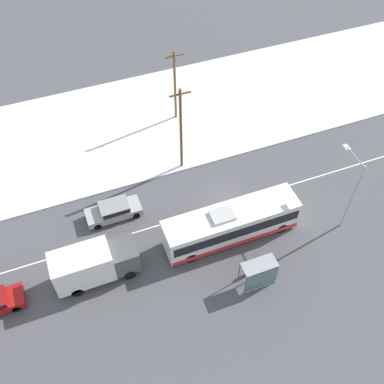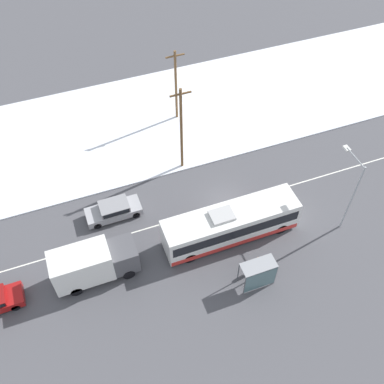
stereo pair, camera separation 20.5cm
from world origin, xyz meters
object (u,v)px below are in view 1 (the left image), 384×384
object	(u,v)px
streetlamp	(351,185)
utility_pole_snowlot	(175,85)
pedestrian_at_stop	(258,262)
city_bus	(231,224)
utility_pole_roadside	(181,129)
sedan_car	(114,210)
box_truck	(93,264)
bus_shelter	(260,273)

from	to	relation	value
streetlamp	utility_pole_snowlot	size ratio (longest dim) A/B	0.93
pedestrian_at_stop	streetlamp	xyz separation A→B (m)	(8.24, 1.78, 3.46)
city_bus	streetlamp	world-z (taller)	streetlamp
utility_pole_roadside	pedestrian_at_stop	bearing A→B (deg)	-82.48
utility_pole_roadside	sedan_car	bearing A→B (deg)	-155.04
box_truck	utility_pole_roadside	distance (m)	13.27
utility_pole_roadside	utility_pole_snowlot	bearing A→B (deg)	74.77
utility_pole_roadside	bus_shelter	bearing A→B (deg)	-85.26
box_truck	utility_pole_snowlot	size ratio (longest dim) A/B	0.81
pedestrian_at_stop	utility_pole_roadside	distance (m)	12.76
sedan_car	utility_pole_snowlot	xyz separation A→B (m)	(8.97, 9.95, 3.22)
box_truck	pedestrian_at_stop	xyz separation A→B (m)	(11.49, -3.76, -0.73)
bus_shelter	utility_pole_snowlot	bearing A→B (deg)	88.01
box_truck	sedan_car	xyz separation A→B (m)	(2.71, 5.07, -0.98)
box_truck	utility_pole_snowlot	bearing A→B (deg)	52.12
sedan_car	pedestrian_at_stop	distance (m)	12.45
pedestrian_at_stop	utility_pole_snowlot	bearing A→B (deg)	89.40
city_bus	utility_pole_snowlot	world-z (taller)	utility_pole_snowlot
city_bus	bus_shelter	size ratio (longest dim) A/B	4.24
pedestrian_at_stop	streetlamp	distance (m)	9.11
box_truck	streetlamp	size ratio (longest dim) A/B	0.88
utility_pole_roadside	utility_pole_snowlot	xyz separation A→B (m)	(1.80, 6.61, -0.52)
bus_shelter	utility_pole_roadside	bearing A→B (deg)	94.74
city_bus	box_truck	size ratio (longest dim) A/B	1.74
pedestrian_at_stop	streetlamp	size ratio (longest dim) A/B	0.24
city_bus	sedan_car	size ratio (longest dim) A/B	2.38
box_truck	sedan_car	world-z (taller)	box_truck
city_bus	utility_pole_snowlot	bearing A→B (deg)	86.86
streetlamp	utility_pole_roadside	distance (m)	14.32
sedan_car	bus_shelter	world-z (taller)	bus_shelter
bus_shelter	streetlamp	bearing A→B (deg)	18.76
sedan_car	utility_pole_roadside	bearing A→B (deg)	-155.04
city_bus	pedestrian_at_stop	bearing A→B (deg)	-79.97
box_truck	pedestrian_at_stop	distance (m)	12.11
box_truck	bus_shelter	xyz separation A→B (m)	(10.99, -4.95, -0.10)
sedan_car	utility_pole_snowlot	size ratio (longest dim) A/B	0.60
box_truck	sedan_car	bearing A→B (deg)	61.84
city_bus	bus_shelter	world-z (taller)	city_bus
sedan_car	pedestrian_at_stop	world-z (taller)	pedestrian_at_stop
sedan_car	pedestrian_at_stop	bearing A→B (deg)	134.82
city_bus	streetlamp	bearing A→B (deg)	-11.62
city_bus	streetlamp	distance (m)	9.53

